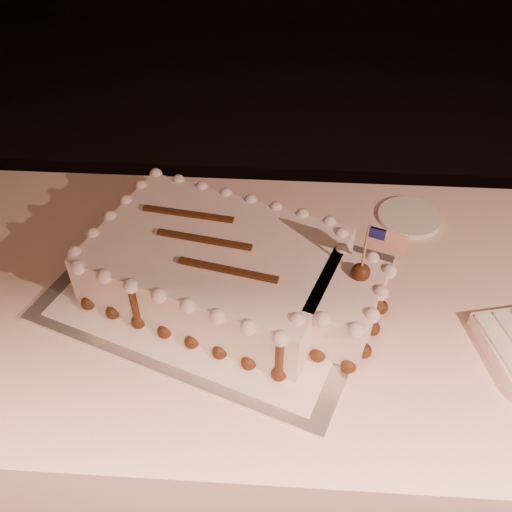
# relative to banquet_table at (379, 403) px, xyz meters

# --- Properties ---
(banquet_table) EXTENTS (2.40, 0.80, 0.75)m
(banquet_table) POSITION_rel_banquet_table_xyz_m (0.00, 0.00, 0.00)
(banquet_table) COLOR #FFD7C5
(banquet_table) RESTS_ON ground
(cake_board) EXTENTS (0.76, 0.66, 0.01)m
(cake_board) POSITION_rel_banquet_table_xyz_m (-0.39, 0.01, 0.38)
(cake_board) COLOR silver
(cake_board) RESTS_ON banquet_table
(doily) EXTENTS (0.68, 0.60, 0.00)m
(doily) POSITION_rel_banquet_table_xyz_m (-0.39, 0.01, 0.38)
(doily) COLOR white
(doily) RESTS_ON cake_board
(sheet_cake) EXTENTS (0.63, 0.48, 0.24)m
(sheet_cake) POSITION_rel_banquet_table_xyz_m (-0.36, 0.00, 0.44)
(sheet_cake) COLOR white
(sheet_cake) RESTS_ON doily
(side_plate) EXTENTS (0.15, 0.15, 0.01)m
(side_plate) POSITION_rel_banquet_table_xyz_m (0.04, 0.27, 0.38)
(side_plate) COLOR white
(side_plate) RESTS_ON banquet_table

